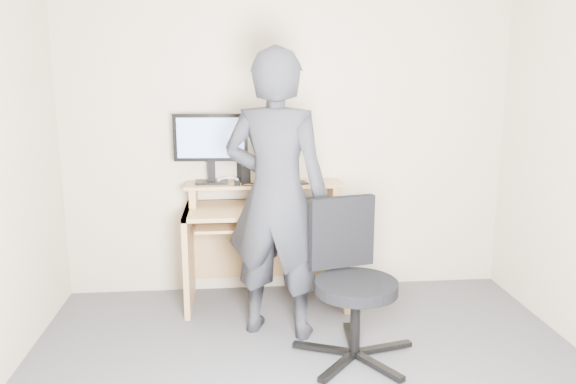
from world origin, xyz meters
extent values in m
cube|color=#C3B59B|center=(0.00, 1.75, 1.25)|extent=(3.50, 0.02, 2.50)
cube|color=tan|center=(-0.78, 1.45, 0.38)|extent=(0.04, 0.60, 0.75)
cube|color=tan|center=(0.38, 1.45, 0.38)|extent=(0.04, 0.60, 0.75)
cube|color=tan|center=(-0.20, 1.45, 0.73)|extent=(1.20, 0.60, 0.03)
cube|color=tan|center=(-0.20, 1.37, 0.64)|extent=(1.02, 0.38, 0.02)
cube|color=tan|center=(-0.74, 1.60, 0.82)|extent=(0.05, 0.28, 0.15)
cube|color=tan|center=(0.34, 1.60, 0.82)|extent=(0.05, 0.28, 0.15)
cube|color=tan|center=(-0.20, 1.60, 0.90)|extent=(1.20, 0.30, 0.02)
cube|color=tan|center=(-0.20, 1.74, 0.42)|extent=(1.20, 0.03, 0.65)
cube|color=black|center=(-0.60, 1.61, 0.92)|extent=(0.24, 0.16, 0.02)
cube|color=black|center=(-0.60, 1.63, 1.00)|extent=(0.06, 0.04, 0.16)
cube|color=black|center=(-0.60, 1.60, 1.26)|extent=(0.56, 0.07, 0.36)
cube|color=#819DDE|center=(-0.60, 1.58, 1.26)|extent=(0.50, 0.04, 0.30)
cube|color=black|center=(-0.35, 1.64, 1.01)|extent=(0.10, 0.14, 0.20)
cylinder|color=silver|center=(-0.13, 1.60, 0.99)|extent=(0.09, 0.09, 0.17)
cube|color=black|center=(0.09, 1.54, 0.92)|extent=(0.09, 0.14, 0.01)
cube|color=black|center=(-0.41, 1.50, 0.93)|extent=(0.05, 0.04, 0.03)
torus|color=silver|center=(-0.48, 1.63, 0.92)|extent=(0.18, 0.18, 0.06)
cube|color=black|center=(-0.14, 1.36, 0.67)|extent=(0.48, 0.23, 0.03)
ellipsoid|color=black|center=(0.02, 1.35, 0.77)|extent=(0.11, 0.08, 0.04)
cube|color=black|center=(0.49, 0.55, 0.04)|extent=(0.38, 0.14, 0.03)
cube|color=black|center=(0.31, 0.71, 0.04)|extent=(0.08, 0.39, 0.03)
cube|color=black|center=(0.11, 0.58, 0.04)|extent=(0.37, 0.19, 0.03)
cube|color=black|center=(0.16, 0.35, 0.04)|extent=(0.29, 0.32, 0.03)
cube|color=black|center=(0.40, 0.33, 0.04)|extent=(0.24, 0.35, 0.03)
cylinder|color=black|center=(0.29, 0.51, 0.25)|extent=(0.06, 0.06, 0.40)
cylinder|color=black|center=(0.29, 0.51, 0.47)|extent=(0.50, 0.50, 0.07)
cube|color=black|center=(0.24, 0.72, 0.76)|extent=(0.43, 0.16, 0.45)
imported|color=black|center=(-0.16, 0.93, 0.95)|extent=(0.81, 0.67, 1.90)
camera|label=1|loc=(-0.41, -2.63, 1.75)|focal=35.00mm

